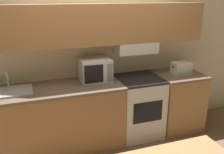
{
  "coord_description": "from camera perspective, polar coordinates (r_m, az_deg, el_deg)",
  "views": [
    {
      "loc": [
        -0.95,
        -3.49,
        2.09
      ],
      "look_at": [
        0.05,
        -0.59,
        1.07
      ],
      "focal_mm": 40.0,
      "sensor_mm": 36.0,
      "label": 1
    }
  ],
  "objects": [
    {
      "name": "ground_plane",
      "position": [
        4.18,
        -3.33,
        -11.59
      ],
      "size": [
        16.0,
        16.0,
        0.0
      ],
      "primitive_type": "plane",
      "color": "#7F664C"
    },
    {
      "name": "wall_back",
      "position": [
        3.62,
        -3.28,
        8.36
      ],
      "size": [
        5.56,
        0.38,
        2.55
      ],
      "color": "beige",
      "rests_on": "ground_plane"
    },
    {
      "name": "lower_counter_main",
      "position": [
        3.56,
        -12.59,
        -9.29
      ],
      "size": [
        1.83,
        0.69,
        0.92
      ],
      "color": "#B27A47",
      "rests_on": "ground_plane"
    },
    {
      "name": "lower_counter_right_stub",
      "position": [
        4.17,
        14.55,
        -5.21
      ],
      "size": [
        0.7,
        0.69,
        0.92
      ],
      "color": "#B27A47",
      "rests_on": "ground_plane"
    },
    {
      "name": "stove_range",
      "position": [
        3.87,
        6.0,
        -6.61
      ],
      "size": [
        0.64,
        0.66,
        0.92
      ],
      "color": "white",
      "rests_on": "ground_plane"
    },
    {
      "name": "microwave",
      "position": [
        3.53,
        -3.91,
        1.68
      ],
      "size": [
        0.42,
        0.39,
        0.32
      ],
      "color": "white",
      "rests_on": "lower_counter_main"
    },
    {
      "name": "toaster",
      "position": [
        4.0,
        15.57,
        2.04
      ],
      "size": [
        0.3,
        0.19,
        0.18
      ],
      "color": "white",
      "rests_on": "lower_counter_right_stub"
    },
    {
      "name": "sink_basin",
      "position": [
        3.37,
        -22.66,
        -3.12
      ],
      "size": [
        0.58,
        0.38,
        0.25
      ],
      "color": "#B7BABF",
      "rests_on": "lower_counter_main"
    }
  ]
}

